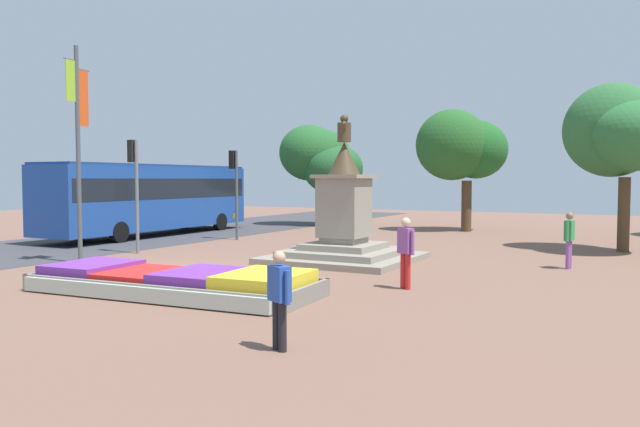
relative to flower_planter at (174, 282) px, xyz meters
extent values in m
plane|color=brown|center=(-1.77, 2.58, -0.27)|extent=(74.42, 74.42, 0.00)
cube|color=#38281C|center=(-0.07, 0.05, -0.09)|extent=(6.91, 2.71, 0.36)
cube|color=gray|center=(0.01, -1.13, -0.07)|extent=(6.97, 0.56, 0.40)
cube|color=gray|center=(-0.15, 1.23, -0.07)|extent=(6.97, 0.56, 0.40)
cube|color=gray|center=(-3.50, -0.18, -0.07)|extent=(0.26, 2.47, 0.40)
cube|color=gray|center=(3.36, 0.28, -0.07)|extent=(0.26, 2.47, 0.40)
cube|color=#72339E|center=(-2.53, -0.11, 0.20)|extent=(1.78, 2.17, 0.23)
cube|color=red|center=(-0.89, 0.00, 0.15)|extent=(1.78, 2.17, 0.13)
cube|color=#72339E|center=(0.75, 0.10, 0.20)|extent=(1.78, 2.17, 0.22)
cube|color=yellow|center=(2.39, 0.21, 0.23)|extent=(1.78, 2.17, 0.28)
cube|color=#B2BCAD|center=(0.01, -1.18, -0.07)|extent=(6.63, 0.64, 0.32)
cube|color=gray|center=(0.96, 7.13, -0.17)|extent=(4.45, 4.45, 0.20)
cube|color=gray|center=(0.96, 7.13, 0.03)|extent=(3.37, 3.37, 0.20)
cube|color=gray|center=(0.96, 7.13, 0.22)|extent=(2.29, 2.29, 0.20)
cube|color=gray|center=(0.96, 7.13, 0.42)|extent=(1.21, 1.21, 0.20)
cube|color=gray|center=(0.96, 7.13, 1.48)|extent=(1.39, 1.39, 1.91)
cube|color=gray|center=(0.96, 7.13, 2.49)|extent=(1.65, 1.65, 0.12)
cone|color=#473823|center=(0.96, 7.13, 3.08)|extent=(1.05, 1.05, 1.06)
cylinder|color=#473823|center=(0.96, 7.13, 3.92)|extent=(0.45, 0.45, 0.61)
sphere|color=#473823|center=(0.96, 7.13, 4.36)|extent=(0.27, 0.27, 0.27)
cylinder|color=#473823|center=(1.08, 6.88, 4.04)|extent=(0.32, 0.53, 0.40)
cylinder|color=slate|center=(-6.51, 5.48, 1.77)|extent=(0.12, 0.12, 4.08)
cube|color=black|center=(-6.71, 5.50, 3.41)|extent=(0.27, 0.30, 0.80)
cylinder|color=#4B0808|center=(-6.84, 5.51, 3.68)|extent=(0.04, 0.14, 0.14)
cylinder|color=yellow|center=(-6.84, 5.51, 3.41)|extent=(0.04, 0.14, 0.14)
cylinder|color=#0D4211|center=(-6.84, 5.51, 3.15)|extent=(0.04, 0.14, 0.14)
cylinder|color=#4C5156|center=(-6.34, 11.33, 1.69)|extent=(0.12, 0.12, 3.93)
cube|color=black|center=(-6.54, 11.33, 3.26)|extent=(0.24, 0.28, 0.80)
cylinder|color=#4B0808|center=(-6.67, 11.33, 3.53)|extent=(0.03, 0.14, 0.14)
cylinder|color=yellow|center=(-6.67, 11.33, 3.26)|extent=(0.03, 0.14, 0.14)
cylinder|color=#0D4211|center=(-6.67, 11.33, 2.99)|extent=(0.03, 0.14, 0.14)
cube|color=gold|center=(-6.44, 11.33, 0.78)|extent=(0.10, 0.16, 0.20)
cylinder|color=#4C5156|center=(-6.22, 2.69, 3.16)|extent=(0.14, 0.14, 6.86)
cube|color=#D84C19|center=(-6.25, 2.96, 4.99)|extent=(0.06, 0.41, 1.78)
cylinder|color=#4C5156|center=(-6.25, 2.96, 5.88)|extent=(0.09, 0.55, 0.03)
cube|color=#8CBF2D|center=(-6.20, 2.43, 5.47)|extent=(0.06, 0.38, 1.28)
cylinder|color=#4C5156|center=(-6.20, 2.43, 6.11)|extent=(0.09, 0.52, 0.03)
cube|color=#1E4799|center=(-11.18, 11.15, 1.53)|extent=(2.88, 12.01, 2.91)
cube|color=black|center=(-11.18, 11.15, 1.97)|extent=(2.89, 11.65, 0.93)
cube|color=navy|center=(-11.18, 11.15, 3.04)|extent=(2.82, 11.77, 0.10)
cylinder|color=black|center=(-12.46, 15.00, 0.18)|extent=(0.30, 0.91, 0.90)
cylinder|color=black|center=(-10.10, 15.06, 0.18)|extent=(0.30, 0.91, 0.90)
cylinder|color=black|center=(-12.28, 7.83, 0.18)|extent=(0.30, 0.91, 0.90)
cylinder|color=black|center=(-9.91, 7.89, 0.18)|extent=(0.30, 0.91, 0.90)
cylinder|color=black|center=(4.65, -2.90, 0.12)|extent=(0.13, 0.13, 0.78)
cylinder|color=black|center=(4.81, -2.99, 0.12)|extent=(0.13, 0.13, 0.78)
cube|color=#264CA5|center=(4.73, -2.95, 0.79)|extent=(0.44, 0.37, 0.55)
cylinder|color=#264CA5|center=(4.52, -2.84, 0.76)|extent=(0.09, 0.09, 0.53)
cylinder|color=#264CA5|center=(4.94, -3.05, 0.76)|extent=(0.09, 0.09, 0.53)
sphere|color=tan|center=(4.73, -2.95, 1.19)|extent=(0.20, 0.20, 0.20)
cylinder|color=#8C4C99|center=(7.68, 8.77, 0.15)|extent=(0.13, 0.13, 0.85)
cylinder|color=#8C4C99|center=(7.65, 8.60, 0.15)|extent=(0.13, 0.13, 0.85)
cube|color=#338C4C|center=(7.66, 8.68, 0.88)|extent=(0.27, 0.41, 0.60)
cylinder|color=#338C4C|center=(7.70, 8.92, 0.85)|extent=(0.09, 0.09, 0.57)
cylinder|color=#338C4C|center=(7.63, 8.45, 0.85)|extent=(0.09, 0.09, 0.57)
sphere|color=#8C664C|center=(7.66, 8.68, 1.32)|extent=(0.22, 0.22, 0.22)
cylinder|color=red|center=(4.48, 3.19, 0.17)|extent=(0.13, 0.13, 0.87)
cylinder|color=red|center=(4.64, 3.11, 0.17)|extent=(0.13, 0.13, 0.87)
cube|color=#8C4C99|center=(4.56, 3.15, 0.91)|extent=(0.44, 0.37, 0.62)
cylinder|color=#8C4C99|center=(4.34, 3.26, 0.88)|extent=(0.09, 0.09, 0.59)
cylinder|color=#8C4C99|center=(4.77, 3.04, 0.88)|extent=(0.09, 0.09, 0.59)
sphere|color=beige|center=(4.56, 3.15, 1.36)|extent=(0.23, 0.23, 0.23)
cylinder|color=#4C3823|center=(1.44, 20.45, 1.03)|extent=(0.51, 0.51, 2.60)
ellipsoid|color=#205D26|center=(1.69, 21.24, 3.94)|extent=(3.25, 3.16, 3.01)
ellipsoid|color=#275E27|center=(0.68, 20.37, 4.17)|extent=(3.73, 3.31, 3.63)
cylinder|color=#4C3823|center=(8.91, 14.31, 1.11)|extent=(0.42, 0.42, 2.75)
ellipsoid|color=#2F6936|center=(8.44, 14.75, 4.25)|extent=(3.55, 3.14, 3.52)
cylinder|color=#4C3823|center=(-7.17, 20.65, 0.85)|extent=(0.37, 0.37, 2.24)
ellipsoid|color=#255E2B|center=(-7.90, 20.77, 3.94)|extent=(3.51, 3.68, 3.25)
ellipsoid|color=#255C2A|center=(-7.13, 21.00, 3.72)|extent=(3.17, 3.42, 3.12)
ellipsoid|color=#24582B|center=(-6.46, 20.93, 3.01)|extent=(3.42, 3.69, 2.90)
camera|label=1|loc=(9.82, -11.13, 2.41)|focal=35.00mm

